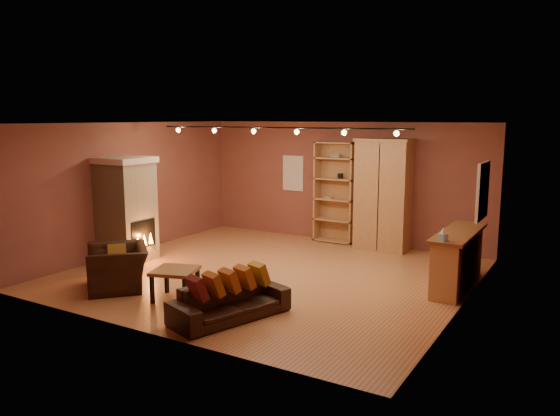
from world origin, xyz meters
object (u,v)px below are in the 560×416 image
Objects in this scene: bookcase at (336,191)px; loveseat at (230,294)px; fireplace at (126,209)px; armchair at (117,260)px; coffee_table at (175,273)px; bar_counter at (457,259)px; armoire at (383,195)px.

loveseat is (0.79, -5.36, -0.83)m from bookcase.
fireplace reaches higher than armchair.
coffee_table is at bearing -95.26° from bookcase.
fireplace is 1.03× the size of bar_counter.
armoire is at bearing 101.22° from armchair.
armchair reaches higher than coffee_table.
fireplace is at bearing 172.58° from armchair.
armchair is at bearing -177.39° from coffee_table.
armoire is at bearing 136.60° from bar_counter.
loveseat is 1.29m from coffee_table.
coffee_table is at bearing -141.82° from bar_counter.
loveseat is (-2.50, -3.21, -0.14)m from bar_counter.
fireplace is at bearing 150.93° from coffee_table.
bookcase is 5.18m from coffee_table.
bar_counter is 4.79m from coffee_table.
bar_counter is at bearing 14.20° from fireplace.
fireplace is at bearing -128.37° from bookcase.
loveseat is at bearing -94.75° from armoire.
coffee_table is (-1.69, -4.92, -0.80)m from armoire.
fireplace is 4.14m from loveseat.
bar_counter is 1.11× the size of loveseat.
armoire is 1.87× the size of armchair.
armoire is 1.19× the size of bar_counter.
bar_counter is 4.07m from loveseat.
armoire is 5.82m from armchair.
fireplace is 1.98m from armchair.
bar_counter is 2.48× the size of coffee_table.
armchair is 1.24m from coffee_table.
fireplace is 0.90× the size of bookcase.
coffee_table is at bearing 44.32° from armchair.
bookcase is at bearing 51.63° from fireplace.
bookcase is 1.24m from armoire.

